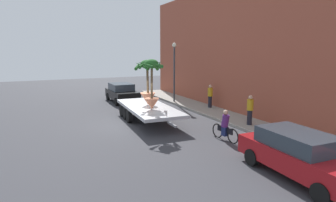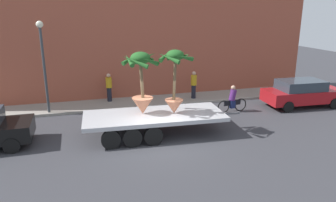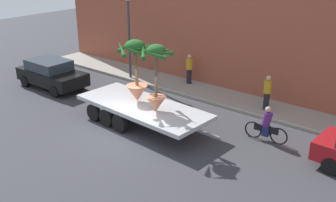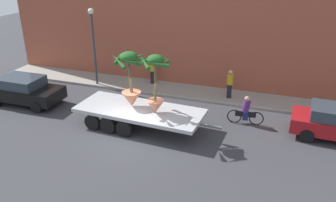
{
  "view_description": "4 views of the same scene",
  "coord_description": "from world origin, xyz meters",
  "px_view_note": "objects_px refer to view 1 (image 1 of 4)",
  "views": [
    {
      "loc": [
        15.51,
        -5.06,
        4.31
      ],
      "look_at": [
        1.94,
        1.44,
        1.6
      ],
      "focal_mm": 29.64,
      "sensor_mm": 36.0,
      "label": 1
    },
    {
      "loc": [
        -3.11,
        -12.22,
        5.57
      ],
      "look_at": [
        0.83,
        1.81,
        1.31
      ],
      "focal_mm": 33.93,
      "sensor_mm": 36.0,
      "label": 2
    },
    {
      "loc": [
        10.87,
        -10.71,
        7.57
      ],
      "look_at": [
        1.19,
        1.31,
        1.38
      ],
      "focal_mm": 41.92,
      "sensor_mm": 36.0,
      "label": 3
    },
    {
      "loc": [
        6.28,
        -12.89,
        8.18
      ],
      "look_at": [
        1.42,
        1.14,
        1.57
      ],
      "focal_mm": 36.5,
      "sensor_mm": 36.0,
      "label": 4
    }
  ],
  "objects_px": {
    "flatbed_trailer": "(147,109)",
    "potted_palm_rear": "(148,82)",
    "cyclist": "(225,127)",
    "pedestrian_near_gate": "(210,96)",
    "street_lamp": "(174,64)",
    "potted_palm_middle": "(152,83)",
    "trailing_car": "(122,92)",
    "parked_car": "(300,154)",
    "pedestrian_far_left": "(250,109)"
  },
  "relations": [
    {
      "from": "potted_palm_middle",
      "to": "cyclist",
      "type": "bearing_deg",
      "value": 28.61
    },
    {
      "from": "potted_palm_rear",
      "to": "street_lamp",
      "type": "bearing_deg",
      "value": 136.92
    },
    {
      "from": "cyclist",
      "to": "street_lamp",
      "type": "distance_m",
      "value": 10.39
    },
    {
      "from": "potted_palm_middle",
      "to": "parked_car",
      "type": "relative_size",
      "value": 0.62
    },
    {
      "from": "flatbed_trailer",
      "to": "potted_palm_middle",
      "type": "height_order",
      "value": "potted_palm_middle"
    },
    {
      "from": "street_lamp",
      "to": "parked_car",
      "type": "bearing_deg",
      "value": -9.42
    },
    {
      "from": "potted_palm_middle",
      "to": "pedestrian_far_left",
      "type": "distance_m",
      "value": 5.8
    },
    {
      "from": "parked_car",
      "to": "trailing_car",
      "type": "xyz_separation_m",
      "value": [
        -16.73,
        -1.41,
        -0.0
      ]
    },
    {
      "from": "potted_palm_middle",
      "to": "trailing_car",
      "type": "relative_size",
      "value": 0.68
    },
    {
      "from": "cyclist",
      "to": "pedestrian_far_left",
      "type": "bearing_deg",
      "value": 115.71
    },
    {
      "from": "potted_palm_middle",
      "to": "street_lamp",
      "type": "bearing_deg",
      "value": 142.88
    },
    {
      "from": "pedestrian_far_left",
      "to": "cyclist",
      "type": "bearing_deg",
      "value": -64.29
    },
    {
      "from": "potted_palm_rear",
      "to": "trailing_car",
      "type": "distance_m",
      "value": 7.04
    },
    {
      "from": "flatbed_trailer",
      "to": "cyclist",
      "type": "height_order",
      "value": "cyclist"
    },
    {
      "from": "cyclist",
      "to": "flatbed_trailer",
      "type": "bearing_deg",
      "value": -158.45
    },
    {
      "from": "flatbed_trailer",
      "to": "pedestrian_far_left",
      "type": "distance_m",
      "value": 6.16
    },
    {
      "from": "potted_palm_middle",
      "to": "parked_car",
      "type": "xyz_separation_m",
      "value": [
        8.44,
        2.03,
        -1.66
      ]
    },
    {
      "from": "cyclist",
      "to": "street_lamp",
      "type": "xyz_separation_m",
      "value": [
        -9.83,
        2.19,
        2.56
      ]
    },
    {
      "from": "cyclist",
      "to": "pedestrian_far_left",
      "type": "distance_m",
      "value": 3.03
    },
    {
      "from": "cyclist",
      "to": "street_lamp",
      "type": "height_order",
      "value": "street_lamp"
    },
    {
      "from": "flatbed_trailer",
      "to": "potted_palm_middle",
      "type": "distance_m",
      "value": 2.08
    },
    {
      "from": "potted_palm_middle",
      "to": "street_lamp",
      "type": "xyz_separation_m",
      "value": [
        -5.8,
        4.39,
        0.74
      ]
    },
    {
      "from": "flatbed_trailer",
      "to": "street_lamp",
      "type": "relative_size",
      "value": 1.53
    },
    {
      "from": "parked_car",
      "to": "pedestrian_far_left",
      "type": "height_order",
      "value": "pedestrian_far_left"
    },
    {
      "from": "flatbed_trailer",
      "to": "pedestrian_near_gate",
      "type": "distance_m",
      "value": 5.68
    },
    {
      "from": "potted_palm_rear",
      "to": "trailing_car",
      "type": "height_order",
      "value": "potted_palm_rear"
    },
    {
      "from": "potted_palm_rear",
      "to": "cyclist",
      "type": "relative_size",
      "value": 1.53
    },
    {
      "from": "potted_palm_rear",
      "to": "parked_car",
      "type": "xyz_separation_m",
      "value": [
        9.88,
        1.72,
        -1.59
      ]
    },
    {
      "from": "potted_palm_rear",
      "to": "pedestrian_far_left",
      "type": "xyz_separation_m",
      "value": [
        4.16,
        4.6,
        -1.37
      ]
    },
    {
      "from": "cyclist",
      "to": "trailing_car",
      "type": "relative_size",
      "value": 0.44
    },
    {
      "from": "flatbed_trailer",
      "to": "parked_car",
      "type": "height_order",
      "value": "parked_car"
    },
    {
      "from": "pedestrian_near_gate",
      "to": "potted_palm_middle",
      "type": "bearing_deg",
      "value": -67.02
    },
    {
      "from": "flatbed_trailer",
      "to": "potted_palm_rear",
      "type": "bearing_deg",
      "value": 148.47
    },
    {
      "from": "flatbed_trailer",
      "to": "pedestrian_far_left",
      "type": "relative_size",
      "value": 4.31
    },
    {
      "from": "pedestrian_far_left",
      "to": "street_lamp",
      "type": "relative_size",
      "value": 0.35
    },
    {
      "from": "cyclist",
      "to": "pedestrian_near_gate",
      "type": "xyz_separation_m",
      "value": [
        -6.44,
        3.48,
        0.37
      ]
    },
    {
      "from": "flatbed_trailer",
      "to": "trailing_car",
      "type": "distance_m",
      "value": 7.14
    },
    {
      "from": "street_lamp",
      "to": "trailing_car",
      "type": "bearing_deg",
      "value": -123.46
    },
    {
      "from": "potted_palm_rear",
      "to": "street_lamp",
      "type": "height_order",
      "value": "street_lamp"
    },
    {
      "from": "cyclist",
      "to": "parked_car",
      "type": "distance_m",
      "value": 4.41
    },
    {
      "from": "cyclist",
      "to": "pedestrian_far_left",
      "type": "height_order",
      "value": "pedestrian_far_left"
    },
    {
      "from": "cyclist",
      "to": "trailing_car",
      "type": "bearing_deg",
      "value": -172.69
    },
    {
      "from": "flatbed_trailer",
      "to": "potted_palm_rear",
      "type": "height_order",
      "value": "potted_palm_rear"
    },
    {
      "from": "trailing_car",
      "to": "flatbed_trailer",
      "type": "bearing_deg",
      "value": -3.79
    },
    {
      "from": "parked_car",
      "to": "street_lamp",
      "type": "relative_size",
      "value": 0.97
    },
    {
      "from": "potted_palm_middle",
      "to": "pedestrian_far_left",
      "type": "relative_size",
      "value": 1.69
    },
    {
      "from": "pedestrian_near_gate",
      "to": "pedestrian_far_left",
      "type": "distance_m",
      "value": 5.19
    },
    {
      "from": "parked_car",
      "to": "pedestrian_near_gate",
      "type": "relative_size",
      "value": 2.74
    },
    {
      "from": "potted_palm_middle",
      "to": "pedestrian_near_gate",
      "type": "relative_size",
      "value": 1.69
    },
    {
      "from": "potted_palm_middle",
      "to": "trailing_car",
      "type": "xyz_separation_m",
      "value": [
        -8.29,
        0.62,
        -1.66
      ]
    }
  ]
}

